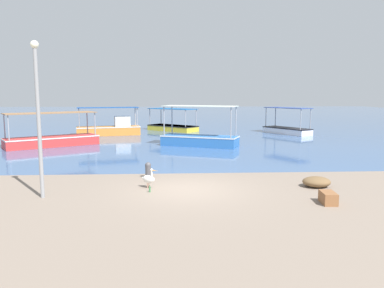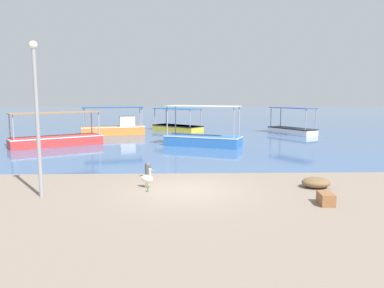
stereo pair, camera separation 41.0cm
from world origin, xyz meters
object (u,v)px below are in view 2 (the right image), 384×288
Objects in this scene: fishing_boat_far_left at (115,128)px; cargo_crate at (326,199)px; glass_bottle at (148,189)px; lamp_post at (37,111)px; fishing_boat_center at (177,126)px; fishing_boat_far_right at (56,139)px; pelican at (147,178)px; fishing_boat_near_right at (203,138)px; mooring_bollard at (148,169)px; net_pile at (316,182)px; fishing_boat_near_left at (292,129)px.

fishing_boat_far_left is 24.17m from cargo_crate.
fishing_boat_far_left is 7.58× the size of cargo_crate.
cargo_crate is 2.81× the size of glass_bottle.
glass_bottle is at bearing 8.24° from lamp_post.
fishing_boat_far_right is at bearing -129.10° from fishing_boat_center.
fishing_boat_center is 22.87m from pelican.
fishing_boat_far_left reaches higher than fishing_boat_center.
fishing_boat_far_right reaches higher than pelican.
fishing_boat_far_left reaches higher than glass_bottle.
fishing_boat_center is (-1.92, 11.04, -0.10)m from fishing_boat_near_right.
lamp_post is at bearing -140.28° from mooring_bollard.
lamp_post is (-3.72, -1.19, 2.73)m from pelican.
pelican reaches higher than cargo_crate.
lamp_post is (-6.59, -12.99, 2.55)m from fishing_boat_near_right.
fishing_boat_far_left is at bearing 120.28° from net_pile.
pelican is 6.70m from net_pile.
mooring_bollard is (-0.14, 1.79, 0.00)m from pelican.
cargo_crate is (10.81, -21.62, -0.44)m from fishing_boat_far_left.
fishing_boat_center reaches higher than cargo_crate.
fishing_boat_near_left is 21.23m from mooring_bollard.
lamp_post is 10.42m from cargo_crate.
fishing_boat_center reaches higher than mooring_bollard.
fishing_boat_far_right is (-19.16, -7.20, 0.02)m from fishing_boat_near_left.
pelican is at bearing -85.60° from mooring_bollard.
net_pile is (11.29, -19.34, -0.44)m from fishing_boat_far_left.
net_pile reaches higher than cargo_crate.
pelican is at bearing -120.62° from fishing_boat_near_left.
fishing_boat_far_left is at bearing -146.50° from fishing_boat_center.
fishing_boat_center is at bearing 33.50° from fishing_boat_far_left.
net_pile is at bearing -41.12° from fishing_boat_far_right.
fishing_boat_far_right is 12.90m from mooring_bollard.
cargo_crate is (5.25, -25.30, -0.25)m from fishing_boat_center.
fishing_boat_near_left reaches higher than pelican.
lamp_post reaches higher than fishing_boat_far_right.
net_pile is (5.74, -23.02, -0.25)m from fishing_boat_center.
fishing_boat_center is 13.58m from fishing_boat_far_right.
fishing_boat_near_left is 23.19m from glass_bottle.
fishing_boat_near_right reaches higher than fishing_boat_center.
fishing_boat_far_right reaches higher than fishing_boat_center.
mooring_bollard reaches higher than cargo_crate.
fishing_boat_near_right is at bearing 77.32° from glass_bottle.
glass_bottle is (0.07, -0.64, -0.27)m from pelican.
fishing_boat_near_right is 5.08× the size of net_pile.
pelican is (-11.55, -19.52, -0.10)m from fishing_boat_near_left.
fishing_boat_near_left is at bearing 59.38° from pelican.
fishing_boat_center is 25.84m from cargo_crate.
pelican is 2.96× the size of glass_bottle.
fishing_boat_near_right is at bearing -80.16° from fishing_boat_center.
pelican is at bearing 17.69° from lamp_post.
glass_bottle is at bearing -102.68° from fishing_boat_near_right.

